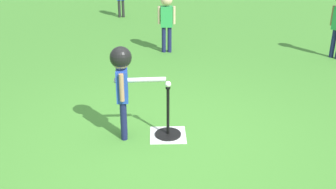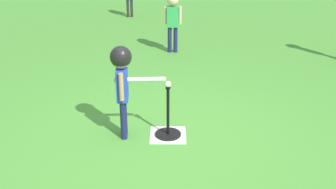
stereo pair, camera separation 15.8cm
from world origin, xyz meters
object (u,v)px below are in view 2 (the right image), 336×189
Objects in this scene: batting_tee at (168,128)px; fielder_near_right at (173,15)px; baseball_on_tee at (168,84)px; batter_child at (122,74)px.

fielder_near_right is (0.07, 3.31, 0.63)m from batting_tee.
batter_child is at bearing -177.23° from baseball_on_tee.
fielder_near_right is at bearing 88.80° from batting_tee.
baseball_on_tee is 3.31m from fielder_near_right.
batter_child is at bearing -100.12° from fielder_near_right.
fielder_near_right reaches higher than batting_tee.
baseball_on_tee is at bearing 2.77° from batter_child.
fielder_near_right reaches higher than baseball_on_tee.
batter_child reaches higher than baseball_on_tee.
baseball_on_tee is 0.07× the size of fielder_near_right.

